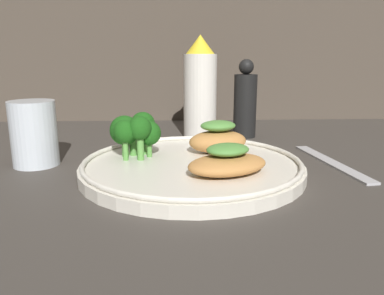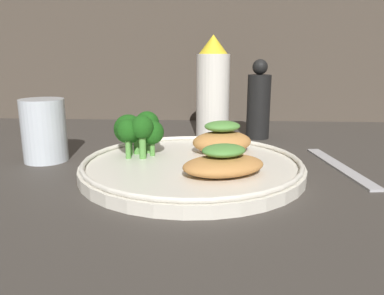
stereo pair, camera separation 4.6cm
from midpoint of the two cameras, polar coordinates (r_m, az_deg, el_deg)
The scene contains 9 objects.
ground_plane at distance 47.50cm, azimuth 2.81°, elevation -4.61°, with size 180.00×180.00×1.00cm, color #3D3833.
plate at distance 47.05cm, azimuth 2.83°, elevation -2.88°, with size 27.86×27.86×2.00cm.
grilled_meat_front at distance 42.25cm, azimuth 7.98°, elevation -2.40°, with size 11.08×9.18×3.51cm.
grilled_meat_middle at distance 51.82cm, azimuth 7.17°, elevation 1.21°, with size 9.45×7.64×4.44cm.
broccoli_bunch at distance 49.87cm, azimuth -5.56°, elevation 2.77°, with size 6.75×6.24×5.78cm.
sauce_bottle at distance 67.27cm, azimuth 5.18°, elevation 8.76°, with size 5.90×5.90×18.05cm.
pepper_grinder at distance 68.26cm, azimuth 12.05°, elevation 6.59°, with size 4.10×4.10×13.94cm.
drinking_glass at distance 55.23cm, azimuth -19.42°, elevation 2.46°, with size 6.05×6.05×8.74cm.
fork at distance 54.22cm, azimuth 23.88°, elevation -2.58°, with size 4.25×18.43×0.60cm.
Camera 2 is at (2.66, -45.06, 14.49)cm, focal length 35.00 mm.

